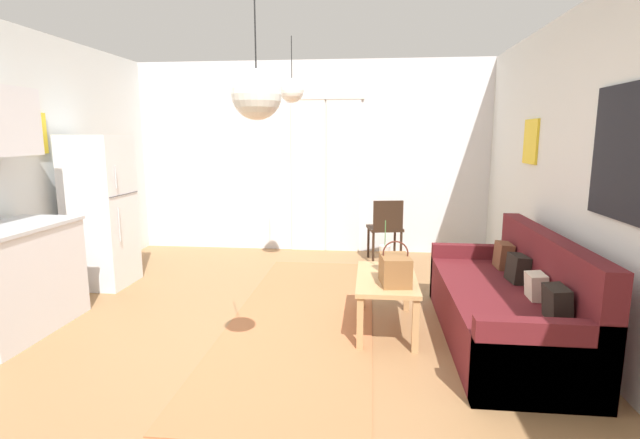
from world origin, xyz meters
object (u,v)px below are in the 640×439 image
at_px(couch, 511,307).
at_px(refrigerator, 101,212).
at_px(coffee_table, 386,284).
at_px(pendant_lamp_near, 257,94).
at_px(accent_chair, 386,226).
at_px(bamboo_vase, 385,258).
at_px(pendant_lamp_far, 292,90).
at_px(handbag, 395,269).

distance_m(couch, refrigerator, 4.17).
height_order(coffee_table, pendant_lamp_near, pendant_lamp_near).
height_order(accent_chair, pendant_lamp_near, pendant_lamp_near).
relative_size(coffee_table, bamboo_vase, 2.14).
height_order(couch, accent_chair, couch).
xyz_separation_m(couch, refrigerator, (-4.01, 1.04, 0.54)).
bearing_deg(pendant_lamp_near, couch, 35.17).
bearing_deg(accent_chair, pendant_lamp_far, 32.64).
relative_size(couch, handbag, 5.90).
bearing_deg(coffee_table, accent_chair, 88.48).
xyz_separation_m(coffee_table, handbag, (0.06, -0.19, 0.18)).
bearing_deg(refrigerator, handbag, -19.37).
distance_m(couch, bamboo_vase, 1.07).
xyz_separation_m(bamboo_vase, accent_chair, (0.07, 2.04, -0.10)).
bearing_deg(couch, accent_chair, 111.41).
height_order(couch, bamboo_vase, bamboo_vase).
distance_m(bamboo_vase, handbag, 0.36).
distance_m(handbag, pendant_lamp_near, 1.89).
bearing_deg(bamboo_vase, refrigerator, 166.28).
xyz_separation_m(coffee_table, pendant_lamp_far, (-0.99, 1.21, 1.69)).
bearing_deg(pendant_lamp_near, bamboo_vase, 64.12).
distance_m(handbag, pendant_lamp_far, 2.31).
distance_m(coffee_table, bamboo_vase, 0.24).
relative_size(bamboo_vase, handbag, 1.28).
bearing_deg(couch, bamboo_vase, 163.23).
height_order(coffee_table, accent_chair, accent_chair).
xyz_separation_m(coffee_table, bamboo_vase, (-0.01, 0.16, 0.18)).
bearing_deg(bamboo_vase, coffee_table, -84.76).
xyz_separation_m(couch, pendant_lamp_far, (-1.96, 1.35, 1.81)).
xyz_separation_m(bamboo_vase, pendant_lamp_far, (-0.97, 1.05, 1.52)).
relative_size(coffee_table, pendant_lamp_far, 1.42).
distance_m(coffee_table, accent_chair, 2.20).
height_order(coffee_table, refrigerator, refrigerator).
height_order(couch, coffee_table, couch).
relative_size(couch, refrigerator, 1.27).
bearing_deg(couch, refrigerator, 165.52).
xyz_separation_m(couch, coffee_table, (-0.98, 0.14, 0.11)).
bearing_deg(coffee_table, handbag, -73.28).
height_order(coffee_table, pendant_lamp_far, pendant_lamp_far).
bearing_deg(accent_chair, handbag, 79.18).
bearing_deg(coffee_table, bamboo_vase, 95.24).
height_order(bamboo_vase, accent_chair, bamboo_vase).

